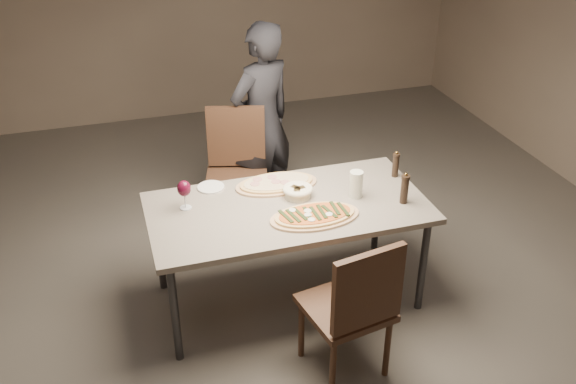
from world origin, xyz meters
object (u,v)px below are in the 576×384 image
object	(u,v)px
chair_far	(236,165)
carafe	(356,184)
bread_basket	(298,191)
dining_table	(288,213)
pepper_mill_left	(396,165)
ham_pizza	(276,183)
diner	(262,122)
chair_near	(355,304)
zucchini_pizza	(315,215)

from	to	relation	value
chair_far	carafe	bearing A→B (deg)	134.65
bread_basket	dining_table	bearing A→B (deg)	-136.44
dining_table	chair_far	world-z (taller)	chair_far
pepper_mill_left	ham_pizza	bearing A→B (deg)	172.06
bread_basket	pepper_mill_left	bearing A→B (deg)	5.47
pepper_mill_left	carafe	xyz separation A→B (m)	(-0.37, -0.18, 0.00)
pepper_mill_left	carafe	bearing A→B (deg)	-153.98
ham_pizza	carafe	world-z (taller)	carafe
diner	chair_near	bearing A→B (deg)	64.80
chair_near	chair_far	distance (m)	1.83
zucchini_pizza	carafe	bearing A→B (deg)	33.74
zucchini_pizza	chair_far	distance (m)	1.23
zucchini_pizza	chair_near	distance (m)	0.66
pepper_mill_left	carafe	size ratio (longest dim) A/B	1.05
carafe	diner	bearing A→B (deg)	103.95
bread_basket	chair_far	bearing A→B (deg)	102.98
bread_basket	diner	size ratio (longest dim) A/B	0.12
dining_table	diner	xyz separation A→B (m)	(0.15, 1.21, 0.12)
dining_table	ham_pizza	xyz separation A→B (m)	(0.00, 0.28, 0.07)
chair_near	chair_far	size ratio (longest dim) A/B	0.96
carafe	ham_pizza	bearing A→B (deg)	147.08
pepper_mill_left	chair_near	world-z (taller)	chair_near
pepper_mill_left	chair_near	distance (m)	1.23
zucchini_pizza	bread_basket	world-z (taller)	bread_basket
carafe	chair_far	bearing A→B (deg)	119.41
pepper_mill_left	chair_near	xyz separation A→B (m)	(-0.69, -0.97, -0.30)
dining_table	carafe	bearing A→B (deg)	-2.55
chair_near	pepper_mill_left	bearing A→B (deg)	44.52
bread_basket	zucchini_pizza	bearing A→B (deg)	-85.89
pepper_mill_left	chair_far	bearing A→B (deg)	138.38
pepper_mill_left	carafe	distance (m)	0.41
dining_table	ham_pizza	world-z (taller)	ham_pizza
ham_pizza	pepper_mill_left	xyz separation A→B (m)	(0.83, -0.12, 0.08)
dining_table	pepper_mill_left	size ratio (longest dim) A/B	9.31
chair_near	bread_basket	bearing A→B (deg)	82.93
bread_basket	chair_far	xyz separation A→B (m)	(-0.21, 0.91, -0.23)
bread_basket	carafe	size ratio (longest dim) A/B	1.09
pepper_mill_left	chair_far	size ratio (longest dim) A/B	0.19
dining_table	pepper_mill_left	bearing A→B (deg)	10.92
dining_table	diner	distance (m)	1.23
chair_near	diner	size ratio (longest dim) A/B	0.59
carafe	chair_near	size ratio (longest dim) A/B	0.19
ham_pizza	carafe	size ratio (longest dim) A/B	3.09
ham_pizza	carafe	bearing A→B (deg)	-43.94
carafe	pepper_mill_left	bearing A→B (deg)	26.02
ham_pizza	chair_far	xyz separation A→B (m)	(-0.12, 0.72, -0.20)
bread_basket	carafe	distance (m)	0.38
ham_pizza	diner	world-z (taller)	diner
zucchini_pizza	ham_pizza	distance (m)	0.48
zucchini_pizza	pepper_mill_left	xyz separation A→B (m)	(0.72, 0.35, 0.07)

